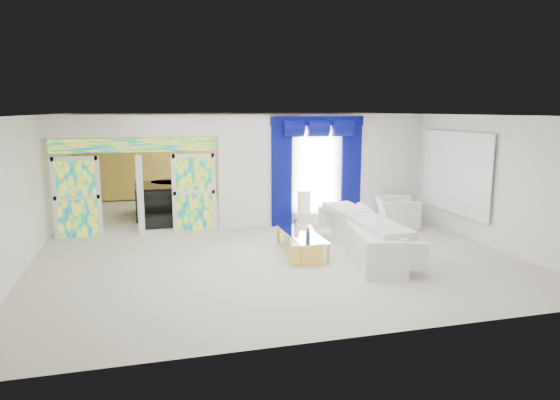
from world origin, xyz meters
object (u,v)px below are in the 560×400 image
object	(u,v)px
console_table	(314,219)
armchair	(396,212)
grand_piano	(160,200)
white_sofa	(364,236)
coffee_table	(302,244)

from	to	relation	value
console_table	armchair	xyz separation A→B (m)	(2.12, -0.60, 0.19)
grand_piano	white_sofa	bearing A→B (deg)	-52.44
coffee_table	white_sofa	bearing A→B (deg)	-12.53
console_table	grand_piano	distance (m)	4.74
white_sofa	coffee_table	xyz separation A→B (m)	(-1.35, 0.30, -0.15)
white_sofa	console_table	xyz separation A→B (m)	(-0.23, 2.71, -0.17)
armchair	grand_piano	xyz separation A→B (m)	(-6.11, 3.15, 0.08)
armchair	grand_piano	world-z (taller)	grand_piano
coffee_table	grand_piano	bearing A→B (deg)	120.06
coffee_table	console_table	bearing A→B (deg)	65.11
coffee_table	console_table	xyz separation A→B (m)	(1.12, 2.41, -0.02)
white_sofa	grand_piano	distance (m)	6.74
console_table	armchair	world-z (taller)	armchair
console_table	grand_piano	xyz separation A→B (m)	(-3.98, 2.55, 0.27)
coffee_table	grand_piano	world-z (taller)	grand_piano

